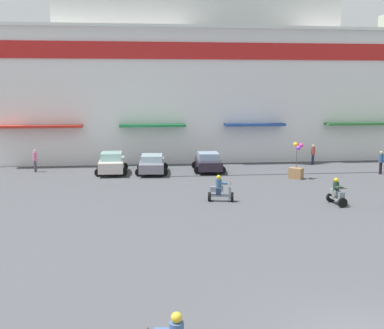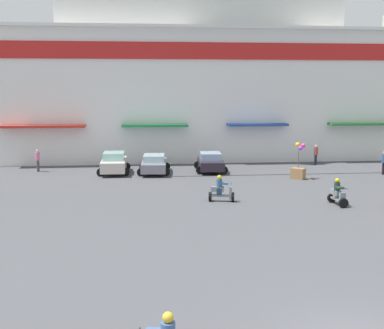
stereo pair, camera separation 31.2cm
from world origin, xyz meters
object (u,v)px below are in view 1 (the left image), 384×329
Objects in this scene: scooter_rider_3 at (220,190)px; scooter_rider_4 at (337,194)px; parked_car_1 at (152,164)px; pedestrian_0 at (381,161)px; parked_car_2 at (208,162)px; parked_car_0 at (112,163)px; balloon_vendor_cart at (296,167)px; pedestrian_2 at (313,153)px; pedestrian_1 at (35,159)px.

scooter_rider_3 is 6.30m from scooter_rider_4.
parked_car_1 is 2.88× the size of scooter_rider_3.
parked_car_2 is at bearing 167.82° from pedestrian_0.
scooter_rider_3 is at bearing 165.97° from scooter_rider_4.
parked_car_1 is 16.76m from pedestrian_0.
pedestrian_0 is at bearing -12.18° from parked_car_2.
balloon_vendor_cart reaches higher than parked_car_0.
pedestrian_0 reaches higher than parked_car_1.
pedestrian_2 is (3.78, 14.01, 0.33)m from scooter_rider_4.
scooter_rider_3 is at bearing -94.61° from parked_car_2.
parked_car_0 is 11.78m from scooter_rider_3.
parked_car_0 is 2.70× the size of scooter_rider_3.
scooter_rider_3 is 15.07m from pedestrian_0.
parked_car_0 is 7.20m from parked_car_2.
scooter_rider_4 is (6.12, -1.53, -0.02)m from scooter_rider_3.
scooter_rider_4 is (9.56, -11.19, -0.11)m from parked_car_1.
scooter_rider_4 is at bearing -92.45° from balloon_vendor_cart.
pedestrian_2 reaches higher than scooter_rider_3.
parked_car_2 is 9.42m from pedestrian_2.
scooter_rider_3 is at bearing -150.84° from pedestrian_0.
parked_car_1 is 14.72m from scooter_rider_4.
scooter_rider_3 reaches higher than scooter_rider_4.
pedestrian_0 reaches higher than scooter_rider_4.
parked_car_0 is 0.93× the size of parked_car_1.
parked_car_2 is at bearing -5.56° from pedestrian_1.
scooter_rider_3 is (3.44, -9.67, -0.09)m from parked_car_1.
parked_car_2 is at bearing 85.39° from scooter_rider_3.
balloon_vendor_cart reaches higher than pedestrian_2.
parked_car_2 is 10.04m from scooter_rider_3.
pedestrian_0 is at bearing 8.72° from balloon_vendor_cart.
parked_car_2 is 12.70m from scooter_rider_4.
parked_car_1 is 1.68× the size of balloon_vendor_cart.
pedestrian_1 is at bearing 166.54° from parked_car_0.
parked_car_1 is at bearing -10.44° from pedestrian_1.
parked_car_0 is 2.35× the size of pedestrian_0.
parked_car_0 is at bearing -179.09° from parked_car_2.
pedestrian_2 is at bearing 74.91° from scooter_rider_4.
balloon_vendor_cart is (9.89, -3.35, 0.12)m from parked_car_1.
pedestrian_2 is (16.28, 2.59, 0.15)m from parked_car_0.
scooter_rider_3 is 0.87× the size of pedestrian_0.
scooter_rider_3 is at bearing -128.40° from pedestrian_2.
pedestrian_1 is 22.06m from pedestrian_2.
pedestrian_2 is at bearing 60.83° from balloon_vendor_cart.
pedestrian_1 is (-12.13, 11.27, 0.34)m from scooter_rider_3.
parked_car_1 is at bearing 130.50° from scooter_rider_4.
pedestrian_2 reaches higher than parked_car_2.
parked_car_1 is 2.52× the size of pedestrian_0.
parked_car_0 is 19.71m from pedestrian_0.
parked_car_2 is at bearing 114.71° from scooter_rider_4.
pedestrian_1 is at bearing 174.44° from parked_car_2.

